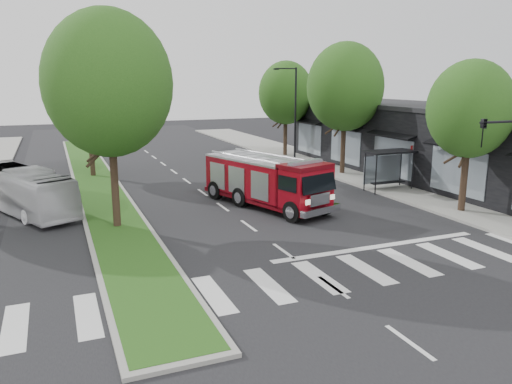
% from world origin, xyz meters
% --- Properties ---
extents(ground, '(140.00, 140.00, 0.00)m').
position_xyz_m(ground, '(0.00, 0.00, 0.00)').
color(ground, black).
rests_on(ground, ground).
extents(sidewalk_right, '(5.00, 80.00, 0.15)m').
position_xyz_m(sidewalk_right, '(12.50, 10.00, 0.07)').
color(sidewalk_right, gray).
rests_on(sidewalk_right, ground).
extents(median, '(3.00, 50.00, 0.15)m').
position_xyz_m(median, '(-6.00, 18.00, 0.08)').
color(median, gray).
rests_on(median, ground).
extents(storefront_row, '(8.00, 30.00, 5.00)m').
position_xyz_m(storefront_row, '(17.00, 10.00, 2.50)').
color(storefront_row, black).
rests_on(storefront_row, ground).
extents(bus_shelter, '(3.20, 1.60, 2.61)m').
position_xyz_m(bus_shelter, '(11.20, 8.15, 2.04)').
color(bus_shelter, black).
rests_on(bus_shelter, ground).
extents(tree_right_near, '(4.40, 4.40, 8.05)m').
position_xyz_m(tree_right_near, '(11.50, 2.00, 5.51)').
color(tree_right_near, black).
rests_on(tree_right_near, ground).
extents(tree_right_mid, '(5.60, 5.60, 9.72)m').
position_xyz_m(tree_right_mid, '(11.50, 14.00, 6.49)').
color(tree_right_mid, black).
rests_on(tree_right_mid, ground).
extents(tree_right_far, '(5.00, 5.00, 8.73)m').
position_xyz_m(tree_right_far, '(11.50, 24.00, 5.84)').
color(tree_right_far, black).
rests_on(tree_right_far, ground).
extents(tree_median_near, '(5.80, 5.80, 10.16)m').
position_xyz_m(tree_median_near, '(-6.00, 6.00, 6.81)').
color(tree_median_near, black).
rests_on(tree_median_near, ground).
extents(tree_median_far, '(5.60, 5.60, 9.72)m').
position_xyz_m(tree_median_far, '(-6.00, 20.00, 6.49)').
color(tree_median_far, black).
rests_on(tree_median_far, ground).
extents(streetlight_right_far, '(2.11, 0.20, 8.00)m').
position_xyz_m(streetlight_right_far, '(10.35, 20.00, 4.48)').
color(streetlight_right_far, black).
rests_on(streetlight_right_far, ground).
extents(fire_engine, '(5.08, 8.99, 2.99)m').
position_xyz_m(fire_engine, '(2.32, 7.26, 1.43)').
color(fire_engine, '#4F040A').
rests_on(fire_engine, ground).
extents(city_bus, '(5.50, 8.95, 2.47)m').
position_xyz_m(city_bus, '(-10.19, 10.88, 1.24)').
color(city_bus, silver).
rests_on(city_bus, ground).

